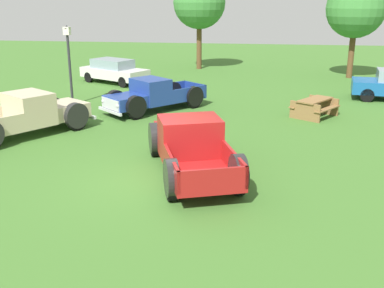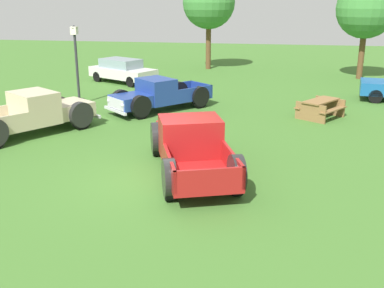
{
  "view_description": "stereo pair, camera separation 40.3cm",
  "coord_description": "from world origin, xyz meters",
  "views": [
    {
      "loc": [
        2.65,
        -11.94,
        4.95
      ],
      "look_at": [
        0.85,
        0.6,
        0.9
      ],
      "focal_mm": 43.28,
      "sensor_mm": 36.0,
      "label": 1
    },
    {
      "loc": [
        3.05,
        -11.87,
        4.95
      ],
      "look_at": [
        0.85,
        0.6,
        0.9
      ],
      "focal_mm": 43.28,
      "sensor_mm": 36.0,
      "label": 2
    }
  ],
  "objects": [
    {
      "name": "lamp_post_near",
      "position": [
        -6.1,
        8.74,
        1.94
      ],
      "size": [
        0.36,
        0.36,
        3.7
      ],
      "color": "#2D2D33",
      "rests_on": "ground_plane"
    },
    {
      "name": "oak_tree_west",
      "position": [
        -1.58,
        21.09,
        4.54
      ],
      "size": [
        3.61,
        3.61,
        6.37
      ],
      "color": "brown",
      "rests_on": "ground_plane"
    },
    {
      "name": "picnic_table",
      "position": [
        5.11,
        7.97,
        0.49
      ],
      "size": [
        2.24,
        2.32,
        0.78
      ],
      "color": "olive",
      "rests_on": "ground_plane"
    },
    {
      "name": "pickup_truck_foreground",
      "position": [
        0.72,
        0.96,
        0.76
      ],
      "size": [
        3.5,
        5.54,
        1.6
      ],
      "color": "maroon",
      "rests_on": "ground_plane"
    },
    {
      "name": "pickup_truck_behind_left",
      "position": [
        -2.12,
        7.94,
        0.7
      ],
      "size": [
        4.45,
        4.73,
        1.47
      ],
      "color": "navy",
      "rests_on": "ground_plane"
    },
    {
      "name": "oak_tree_east",
      "position": [
        8.4,
        18.63,
        4.25
      ],
      "size": [
        3.62,
        3.62,
        6.08
      ],
      "color": "brown",
      "rests_on": "ground_plane"
    },
    {
      "name": "sedan_distant_b",
      "position": [
        -5.88,
        14.7,
        0.74
      ],
      "size": [
        4.52,
        3.5,
        1.41
      ],
      "color": "silver",
      "rests_on": "ground_plane"
    },
    {
      "name": "pickup_truck_behind_right",
      "position": [
        -5.69,
        3.83,
        0.75
      ],
      "size": [
        4.35,
        5.27,
        1.57
      ],
      "color": "#C6B793",
      "rests_on": "ground_plane"
    },
    {
      "name": "ground_plane",
      "position": [
        0.0,
        0.0,
        0.0
      ],
      "size": [
        80.0,
        80.0,
        0.0
      ],
      "primitive_type": "plane",
      "color": "#3D6B28"
    }
  ]
}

